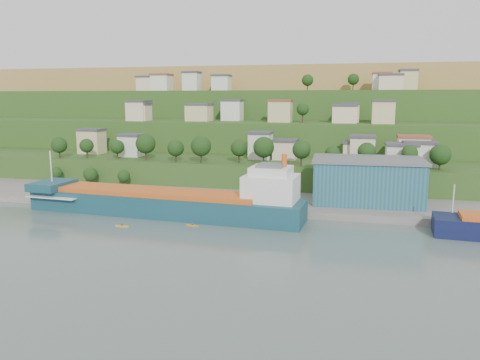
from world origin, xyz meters
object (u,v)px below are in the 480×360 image
(cargo_ship_near, at_px, (172,204))
(warehouse, at_px, (367,180))
(caravan, at_px, (68,191))
(kayak_orange, at_px, (192,225))

(cargo_ship_near, bearing_deg, warehouse, 25.15)
(warehouse, height_order, caravan, warehouse)
(cargo_ship_near, relative_size, warehouse, 2.47)
(cargo_ship_near, relative_size, caravan, 13.07)
(warehouse, height_order, kayak_orange, warehouse)
(cargo_ship_near, relative_size, kayak_orange, 23.81)
(kayak_orange, bearing_deg, cargo_ship_near, 147.62)
(caravan, bearing_deg, kayak_orange, -12.03)
(caravan, relative_size, kayak_orange, 1.82)
(warehouse, relative_size, kayak_orange, 9.65)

